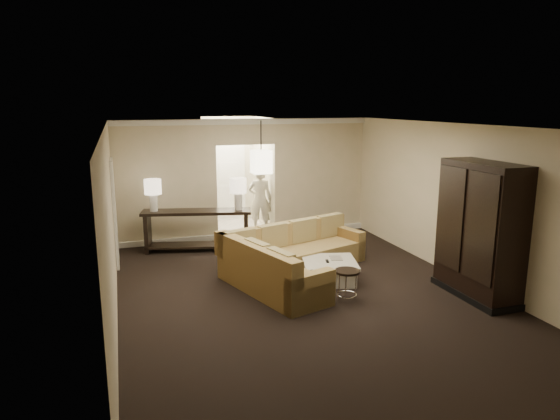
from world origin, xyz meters
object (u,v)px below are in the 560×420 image
object	(u,v)px
coffee_table	(329,270)
console_table	(197,227)
person	(260,196)
drink_table	(347,279)
sectional_sofa	(291,259)
armoire	(480,233)

from	to	relation	value
coffee_table	console_table	bearing A→B (deg)	126.96
coffee_table	console_table	world-z (taller)	console_table
console_table	person	distance (m)	2.17
drink_table	console_table	bearing A→B (deg)	118.01
console_table	coffee_table	bearing A→B (deg)	-39.77
sectional_sofa	coffee_table	world-z (taller)	sectional_sofa
coffee_table	drink_table	xyz separation A→B (m)	(-0.09, -0.92, 0.17)
sectional_sofa	console_table	xyz separation A→B (m)	(-1.37, 2.21, 0.18)
sectional_sofa	coffee_table	bearing A→B (deg)	-52.27
coffee_table	drink_table	size ratio (longest dim) A/B	2.27
sectional_sofa	armoire	distance (m)	3.27
coffee_table	drink_table	world-z (taller)	drink_table
console_table	drink_table	xyz separation A→B (m)	(1.88, -3.54, -0.17)
console_table	armoire	bearing A→B (deg)	-31.95
armoire	drink_table	xyz separation A→B (m)	(-2.12, 0.49, -0.71)
sectional_sofa	console_table	size ratio (longest dim) A/B	1.30
person	console_table	bearing A→B (deg)	55.54
armoire	person	bearing A→B (deg)	113.09
sectional_sofa	person	xyz separation A→B (m)	(0.39, 3.43, 0.54)
sectional_sofa	drink_table	world-z (taller)	sectional_sofa
drink_table	person	size ratio (longest dim) A/B	0.28
drink_table	sectional_sofa	bearing A→B (deg)	110.96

